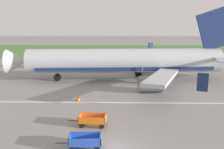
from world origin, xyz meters
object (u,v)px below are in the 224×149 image
(baggage_cart_third_in_row, at_px, (85,141))
(traffic_cone_near_plane, at_px, (78,97))
(baggage_cart_fourth_in_row, at_px, (92,120))
(airplane, at_px, (131,61))

(baggage_cart_third_in_row, xyz_separation_m, traffic_cone_near_plane, (-2.29, 11.66, -0.23))
(baggage_cart_third_in_row, height_order, baggage_cart_fourth_in_row, same)
(airplane, height_order, traffic_cone_near_plane, airplane)
(baggage_cart_third_in_row, distance_m, baggage_cart_fourth_in_row, 4.24)
(airplane, bearing_deg, baggage_cart_fourth_in_row, -103.93)
(baggage_cart_third_in_row, distance_m, traffic_cone_near_plane, 11.89)
(baggage_cart_third_in_row, relative_size, baggage_cart_fourth_in_row, 1.00)
(baggage_cart_fourth_in_row, bearing_deg, baggage_cart_third_in_row, -92.28)
(traffic_cone_near_plane, bearing_deg, baggage_cart_fourth_in_row, -71.69)
(airplane, xyz_separation_m, baggage_cart_fourth_in_row, (-4.40, -17.72, -2.45))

